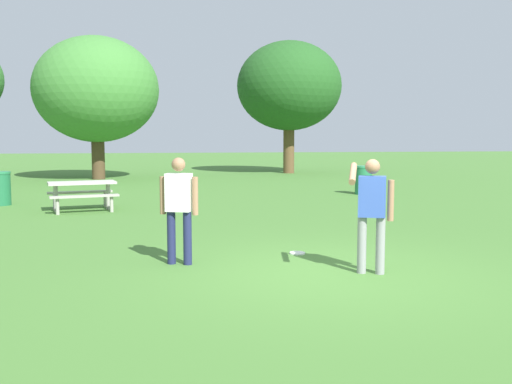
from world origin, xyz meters
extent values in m
plane|color=#447530|center=(0.00, 0.00, 0.00)|extent=(120.00, 120.00, 0.00)
cylinder|color=#1E234C|center=(-2.27, 0.99, 0.41)|extent=(0.13, 0.13, 0.82)
cylinder|color=#1E234C|center=(-2.03, 0.90, 0.41)|extent=(0.13, 0.13, 0.82)
cube|color=white|center=(-2.15, 0.95, 1.11)|extent=(0.43, 0.34, 0.58)
sphere|color=#9E7051|center=(-2.15, 0.95, 1.53)|extent=(0.21, 0.21, 0.21)
cylinder|color=#9E7051|center=(-2.39, 1.04, 1.06)|extent=(0.09, 0.09, 0.58)
cylinder|color=#9E7051|center=(-1.91, 0.85, 1.06)|extent=(0.09, 0.09, 0.58)
cylinder|color=gray|center=(0.66, -0.13, 0.41)|extent=(0.13, 0.13, 0.82)
cylinder|color=gray|center=(0.42, -0.04, 0.41)|extent=(0.13, 0.13, 0.82)
cube|color=#3856B7|center=(0.54, -0.09, 1.11)|extent=(0.43, 0.34, 0.58)
sphere|color=#9E7051|center=(0.54, -0.09, 1.53)|extent=(0.21, 0.21, 0.21)
cylinder|color=#9E7051|center=(0.78, -0.18, 1.06)|extent=(0.09, 0.09, 0.58)
cylinder|color=#9E7051|center=(0.20, -0.25, 1.45)|extent=(0.29, 0.57, 0.28)
cylinder|color=white|center=(-0.19, 1.42, 0.01)|extent=(0.26, 0.26, 0.03)
cube|color=#B2ADA3|center=(-4.51, 7.72, 0.74)|extent=(1.83, 1.14, 0.06)
cube|color=#A49F96|center=(-4.38, 7.16, 0.44)|extent=(1.71, 0.65, 0.05)
cube|color=#A49F96|center=(-4.65, 8.29, 0.44)|extent=(1.71, 0.65, 0.05)
cylinder|color=#A49F96|center=(-5.16, 7.57, 0.35)|extent=(0.11, 0.11, 0.71)
cylinder|color=#A49F96|center=(-5.02, 7.00, 0.21)|extent=(0.09, 0.09, 0.41)
cylinder|color=#A49F96|center=(-5.29, 8.13, 0.21)|extent=(0.09, 0.09, 0.41)
cylinder|color=#A49F96|center=(-3.87, 7.88, 0.35)|extent=(0.11, 0.11, 0.71)
cylinder|color=#A49F96|center=(-3.73, 7.32, 0.21)|extent=(0.09, 0.09, 0.41)
cylinder|color=#A49F96|center=(-4.01, 8.44, 0.21)|extent=(0.09, 0.09, 0.41)
cylinder|color=#1E663D|center=(-6.99, 9.34, 0.45)|extent=(0.56, 0.56, 0.90)
cylinder|color=#287A4B|center=(-6.99, 9.34, 0.93)|extent=(0.59, 0.59, 0.06)
cylinder|color=#237047|center=(4.25, 10.67, 0.45)|extent=(0.56, 0.56, 0.90)
cylinder|color=#2E8657|center=(4.25, 10.67, 0.93)|extent=(0.59, 0.59, 0.06)
cylinder|color=#4C3823|center=(-5.35, 19.09, 1.26)|extent=(0.58, 0.58, 2.51)
ellipsoid|color=#3D7A33|center=(-5.35, 19.09, 4.04)|extent=(5.57, 5.57, 4.73)
cylinder|color=brown|center=(4.12, 21.93, 1.53)|extent=(0.58, 0.58, 3.07)
ellipsoid|color=#21511E|center=(4.12, 21.93, 4.57)|extent=(5.46, 5.46, 4.64)
camera|label=1|loc=(-2.35, -7.80, 1.96)|focal=40.25mm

